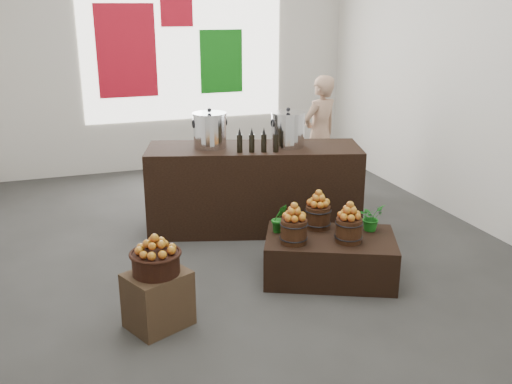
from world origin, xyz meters
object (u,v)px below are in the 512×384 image
object	(u,v)px
stock_pot_center	(288,130)
shopper	(320,134)
stock_pot_left	(210,131)
wicker_basket	(156,263)
counter	(254,188)
display_table	(330,257)
crate	(158,299)

from	to	relation	value
stock_pot_center	shopper	size ratio (longest dim) A/B	0.23
stock_pot_left	stock_pot_center	xyz separation A→B (m)	(0.86, -0.25, 0.00)
wicker_basket	stock_pot_left	distance (m)	2.29
wicker_basket	counter	distance (m)	2.34
display_table	stock_pot_center	world-z (taller)	stock_pot_center
wicker_basket	stock_pot_center	distance (m)	2.60
crate	shopper	size ratio (longest dim) A/B	0.29
stock_pot_center	shopper	distance (m)	1.59
display_table	shopper	xyz separation A→B (m)	(1.07, 2.57, 0.61)
crate	wicker_basket	world-z (taller)	wicker_basket
display_table	shopper	bearing A→B (deg)	91.75
wicker_basket	stock_pot_center	world-z (taller)	stock_pot_center
display_table	crate	bearing A→B (deg)	-144.55
stock_pot_left	shopper	distance (m)	2.10
stock_pot_center	crate	bearing A→B (deg)	-137.06
stock_pot_left	stock_pot_center	bearing A→B (deg)	-16.41
crate	wicker_basket	size ratio (longest dim) A/B	1.25
crate	display_table	bearing A→B (deg)	11.04
stock_pot_left	stock_pot_center	world-z (taller)	same
crate	display_table	distance (m)	1.78
crate	shopper	world-z (taller)	shopper
display_table	stock_pot_left	world-z (taller)	stock_pot_left
wicker_basket	shopper	size ratio (longest dim) A/B	0.23
crate	stock_pot_center	world-z (taller)	stock_pot_center
display_table	stock_pot_center	size ratio (longest dim) A/B	3.27
crate	counter	world-z (taller)	counter
stock_pot_center	shopper	bearing A→B (deg)	50.76
crate	counter	xyz separation A→B (m)	(1.47, 1.83, 0.26)
crate	display_table	world-z (taller)	crate
stock_pot_left	shopper	size ratio (longest dim) A/B	0.23
wicker_basket	display_table	distance (m)	1.82
crate	shopper	xyz separation A→B (m)	(2.82, 2.92, 0.59)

